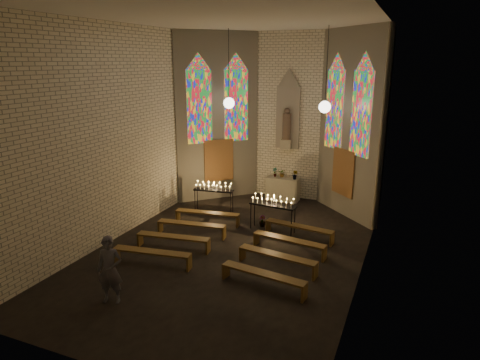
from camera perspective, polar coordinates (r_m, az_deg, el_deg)
name	(u,v)px	position (r m, az deg, el deg)	size (l,w,h in m)	color
floor	(232,249)	(13.84, -1.07, -9.22)	(12.00, 12.00, 0.00)	black
room	(268,120)	(15.85, 3.80, 7.97)	(8.22, 12.43, 7.00)	beige
altar	(283,189)	(18.47, 5.71, -1.18)	(1.40, 0.60, 1.00)	#AFA98F
flower_vase_left	(275,172)	(18.43, 4.68, 1.07)	(0.21, 0.14, 0.40)	#4C723F
flower_vase_center	(282,173)	(18.40, 5.66, 0.92)	(0.31, 0.27, 0.34)	#4C723F
flower_vase_right	(295,175)	(18.06, 7.36, 0.70)	(0.23, 0.18, 0.41)	#4C723F
aisle_flower_pot	(262,221)	(15.60, 2.98, -5.48)	(0.23, 0.23, 0.41)	#4C723F
votive_stand_left	(214,188)	(16.82, -3.55, -1.08)	(1.61, 0.60, 1.16)	black
votive_stand_right	(273,203)	(14.95, 4.39, -3.05)	(1.68, 0.54, 1.21)	black
pew_left_0	(207,214)	(15.81, -4.39, -4.57)	(2.41, 0.67, 0.46)	brown
pew_right_0	(299,228)	(14.66, 7.88, -6.34)	(2.41, 0.67, 0.46)	brown
pew_left_1	(191,225)	(14.82, -6.49, -6.03)	(2.41, 0.67, 0.46)	brown
pew_right_1	(289,241)	(13.59, 6.55, -8.11)	(2.41, 0.67, 0.46)	brown
pew_left_2	(173,238)	(13.87, -8.90, -7.69)	(2.41, 0.67, 0.46)	brown
pew_right_2	(277,257)	(12.54, 4.99, -10.17)	(2.41, 0.67, 0.46)	brown
pew_left_3	(152,253)	(12.96, -11.69, -9.57)	(2.41, 0.67, 0.46)	brown
pew_right_3	(263,276)	(11.52, 3.13, -12.60)	(2.41, 0.67, 0.46)	brown
visitor	(110,270)	(11.18, -16.96, -11.39)	(0.63, 0.42, 1.73)	#4A4952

